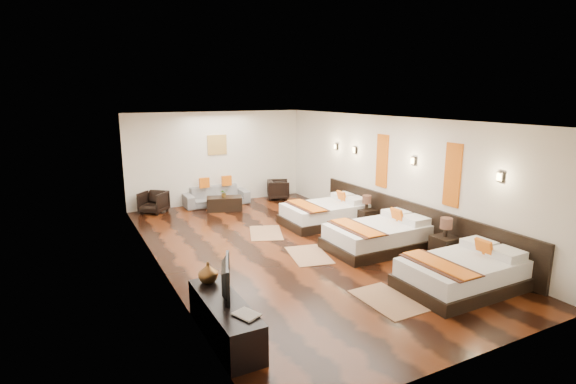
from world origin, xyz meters
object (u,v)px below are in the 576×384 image
tv_console (225,319)px  table_plant (224,193)px  figurine (208,272)px  sofa (216,196)px  coffee_table (224,204)px  armchair_right (278,189)px  bed_far (326,213)px  nightstand_b (366,216)px  bed_near (463,273)px  tv (222,278)px  bed_mid (379,236)px  armchair_left (154,202)px  nightstand_a (445,245)px  book (239,318)px

tv_console → table_plant: (2.31, 6.51, 0.25)m
tv_console → figurine: bearing=90.0°
sofa → coffee_table: (-0.00, -0.74, -0.08)m
figurine → armchair_right: (4.35, 6.41, -0.40)m
bed_far → armchair_right: size_ratio=3.20×
nightstand_b → table_plant: bearing=129.3°
bed_near → tv: bearing=171.6°
bed_far → table_plant: (-1.89, 2.51, 0.24)m
bed_mid → armchair_left: size_ratio=3.26×
armchair_left → table_plant: table_plant is taller
nightstand_a → sofa: bearing=111.9°
bed_far → tv_console: bearing=-136.3°
bed_mid → tv: tv is taller
figurine → armchair_right: figurine is taller
nightstand_a → sofa: size_ratio=0.45×
bed_near → figurine: size_ratio=6.79×
figurine → table_plant: (2.31, 5.82, -0.18)m
bed_far → armchair_right: bearing=87.2°
bed_far → sofa: (-1.88, 3.26, 0.00)m
tv → armchair_left: tv is taller
bed_mid → book: 4.87m
coffee_table → bed_mid: bearing=-68.0°
bed_mid → tv_console: bearing=-156.0°
bed_near → book: size_ratio=6.50×
sofa → armchair_right: size_ratio=2.89×
book → figurine: 1.27m
bed_near → figurine: (-4.20, 1.09, 0.43)m
tv_console → armchair_left: (0.45, 7.22, 0.03)m
sofa → tv_console: bearing=-106.8°
bed_mid → nightstand_a: bearing=-57.1°
book → table_plant: bearing=72.0°
tv_console → bed_near: bearing=-5.4°
sofa → armchair_left: 1.87m
bed_far → bed_near: bearing=-90.0°
figurine → bed_far: bearing=38.3°
tv → sofa: bearing=2.2°
table_plant → book: bearing=-108.0°
bed_far → nightstand_a: (0.75, -3.29, 0.03)m
sofa → bed_near: bearing=-75.3°
bed_far → book: 6.22m
bed_near → bed_far: bed_far is taller
armchair_left → armchair_right: 3.90m
nightstand_b → bed_mid: bearing=-117.8°
book → armchair_right: (4.35, 7.67, -0.26)m
nightstand_a → table_plant: 6.37m
bed_near → table_plant: bed_near is taller
book → tv_console: bearing=90.0°
bed_far → coffee_table: (-1.88, 2.52, -0.08)m
tv → figurine: (-0.05, 0.48, -0.09)m
coffee_table → nightstand_a: bearing=-65.6°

